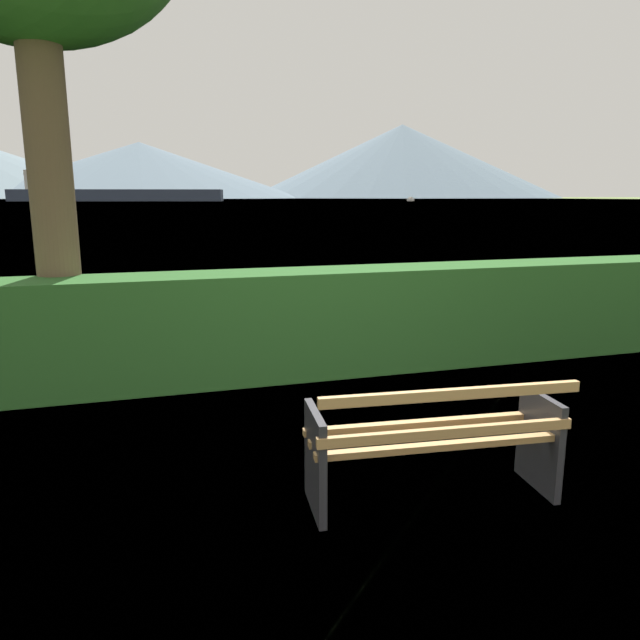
# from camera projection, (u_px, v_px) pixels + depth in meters

# --- Properties ---
(ground_plane) EXTENTS (1400.00, 1400.00, 0.00)m
(ground_plane) POSITION_uv_depth(u_px,v_px,m) (429.00, 496.00, 4.01)
(ground_plane) COLOR olive
(water_surface) EXTENTS (620.00, 620.00, 0.00)m
(water_surface) POSITION_uv_depth(u_px,v_px,m) (144.00, 200.00, 291.31)
(water_surface) COLOR #7A99A8
(water_surface) RESTS_ON ground_plane
(park_bench) EXTENTS (1.70, 0.72, 0.87)m
(park_bench) POSITION_uv_depth(u_px,v_px,m) (435.00, 441.00, 3.87)
(park_bench) COLOR tan
(park_bench) RESTS_ON ground_plane
(hedge_row) EXTENTS (10.99, 0.76, 1.18)m
(hedge_row) POSITION_uv_depth(u_px,v_px,m) (309.00, 322.00, 6.72)
(hedge_row) COLOR #285B23
(hedge_row) RESTS_ON ground_plane
(cargo_ship_large) EXTENTS (78.62, 27.87, 13.54)m
(cargo_ship_large) POSITION_uv_depth(u_px,v_px,m) (101.00, 191.00, 223.28)
(cargo_ship_large) COLOR #2D384C
(cargo_ship_large) RESTS_ON water_surface
(fishing_boat_near) EXTENTS (5.35, 6.73, 1.60)m
(fishing_boat_near) POSITION_uv_depth(u_px,v_px,m) (411.00, 200.00, 230.69)
(fishing_boat_near) COLOR silver
(fishing_boat_near) RESTS_ON water_surface
(distant_hills) EXTENTS (807.26, 407.30, 70.80)m
(distant_hills) POSITION_uv_depth(u_px,v_px,m) (105.00, 161.00, 532.41)
(distant_hills) COLOR slate
(distant_hills) RESTS_ON ground_plane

